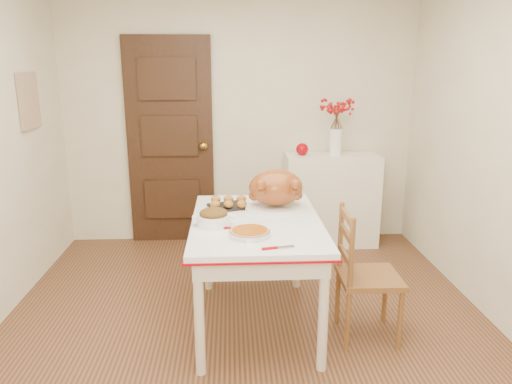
{
  "coord_description": "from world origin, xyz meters",
  "views": [
    {
      "loc": [
        -0.1,
        -2.86,
        1.78
      ],
      "look_at": [
        0.07,
        0.27,
        0.95
      ],
      "focal_mm": 33.86,
      "sensor_mm": 36.0,
      "label": 1
    }
  ],
  "objects": [
    {
      "name": "floor",
      "position": [
        0.0,
        0.0,
        0.0
      ],
      "size": [
        3.5,
        4.0,
        0.0
      ],
      "primitive_type": "cube",
      "color": "#412715",
      "rests_on": "ground"
    },
    {
      "name": "pumpkin_pie",
      "position": [
        0.01,
        -0.09,
        0.8
      ],
      "size": [
        0.25,
        0.25,
        0.05
      ],
      "primitive_type": "cylinder",
      "rotation": [
        0.0,
        0.0,
        -0.01
      ],
      "color": "#97420A",
      "rests_on": "kitchen_table"
    },
    {
      "name": "sideboard",
      "position": [
        0.91,
        1.78,
        0.46
      ],
      "size": [
        0.92,
        0.41,
        0.92
      ],
      "primitive_type": "cube",
      "color": "white",
      "rests_on": "floor"
    },
    {
      "name": "pie_server",
      "position": [
        0.16,
        -0.31,
        0.78
      ],
      "size": [
        0.2,
        0.1,
        0.01
      ],
      "primitive_type": null,
      "rotation": [
        0.0,
        0.0,
        0.22
      ],
      "color": "silver",
      "rests_on": "kitchen_table"
    },
    {
      "name": "chair_oak",
      "position": [
        0.81,
        0.03,
        0.44
      ],
      "size": [
        0.4,
        0.4,
        0.89
      ],
      "primitive_type": null,
      "rotation": [
        0.0,
        0.0,
        1.55
      ],
      "color": "brown",
      "rests_on": "floor"
    },
    {
      "name": "wall_back",
      "position": [
        0.0,
        2.0,
        1.25
      ],
      "size": [
        3.5,
        0.0,
        2.5
      ],
      "primitive_type": "cube",
      "color": "beige",
      "rests_on": "ground"
    },
    {
      "name": "photo_board",
      "position": [
        -1.73,
        1.2,
        1.5
      ],
      "size": [
        0.03,
        0.35,
        0.45
      ],
      "primitive_type": "cube",
      "color": "tan",
      "rests_on": "ground"
    },
    {
      "name": "carving_knife",
      "position": [
        -0.07,
        0.04,
        0.78
      ],
      "size": [
        0.23,
        0.09,
        0.01
      ],
      "primitive_type": null,
      "rotation": [
        0.0,
        0.0,
        -0.15
      ],
      "color": "silver",
      "rests_on": "kitchen_table"
    },
    {
      "name": "door_back",
      "position": [
        -0.7,
        1.97,
        1.03
      ],
      "size": [
        0.85,
        0.06,
        2.06
      ],
      "primitive_type": "cube",
      "color": "black",
      "rests_on": "ground"
    },
    {
      "name": "turkey_platter",
      "position": [
        0.22,
        0.47,
        0.91
      ],
      "size": [
        0.55,
        0.5,
        0.28
      ],
      "primitive_type": null,
      "rotation": [
        0.0,
        0.0,
        -0.38
      ],
      "color": "#A54B22",
      "rests_on": "kitchen_table"
    },
    {
      "name": "drinking_glass",
      "position": [
        0.1,
        0.75,
        0.82
      ],
      "size": [
        0.06,
        0.06,
        0.1
      ],
      "primitive_type": "cylinder",
      "rotation": [
        0.0,
        0.0,
        -0.02
      ],
      "color": "white",
      "rests_on": "kitchen_table"
    },
    {
      "name": "rolls_tray",
      "position": [
        -0.12,
        0.52,
        0.81
      ],
      "size": [
        0.33,
        0.29,
        0.07
      ],
      "primitive_type": null,
      "rotation": [
        0.0,
        0.0,
        0.36
      ],
      "color": "#AA621B",
      "rests_on": "kitchen_table"
    },
    {
      "name": "apple",
      "position": [
        0.6,
        1.78,
        0.98
      ],
      "size": [
        0.12,
        0.12,
        0.12
      ],
      "primitive_type": "sphere",
      "color": "#9B0008",
      "rests_on": "sideboard"
    },
    {
      "name": "stuffing_dish",
      "position": [
        -0.21,
        0.13,
        0.83
      ],
      "size": [
        0.33,
        0.29,
        0.11
      ],
      "primitive_type": null,
      "rotation": [
        0.0,
        0.0,
        0.33
      ],
      "color": "brown",
      "rests_on": "kitchen_table"
    },
    {
      "name": "wall_front",
      "position": [
        0.0,
        -2.0,
        1.25
      ],
      "size": [
        3.5,
        0.0,
        2.5
      ],
      "primitive_type": "cube",
      "color": "beige",
      "rests_on": "ground"
    },
    {
      "name": "berry_vase",
      "position": [
        0.93,
        1.78,
        1.19
      ],
      "size": [
        0.27,
        0.27,
        0.53
      ],
      "primitive_type": null,
      "color": "white",
      "rests_on": "sideboard"
    },
    {
      "name": "kitchen_table",
      "position": [
        0.07,
        0.22,
        0.39
      ],
      "size": [
        0.88,
        1.29,
        0.77
      ],
      "primitive_type": null,
      "color": "white",
      "rests_on": "floor"
    },
    {
      "name": "shaker_pair",
      "position": [
        0.35,
        0.75,
        0.82
      ],
      "size": [
        0.1,
        0.06,
        0.09
      ],
      "primitive_type": null,
      "rotation": [
        0.0,
        0.0,
        0.27
      ],
      "color": "white",
      "rests_on": "kitchen_table"
    }
  ]
}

